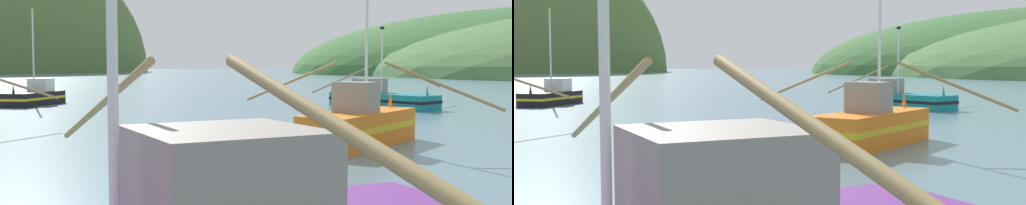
# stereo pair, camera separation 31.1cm
# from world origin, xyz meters

# --- Properties ---
(fishing_boat_black) EXTENTS (2.85, 6.32, 7.56)m
(fishing_boat_black) POSITION_xyz_m (-19.96, 47.01, 0.69)
(fishing_boat_black) COLOR black
(fishing_boat_black) RESTS_ON ground
(fishing_boat_teal) EXTENTS (10.60, 9.70, 5.99)m
(fishing_boat_teal) POSITION_xyz_m (6.79, 46.23, 0.69)
(fishing_boat_teal) COLOR #147F84
(fishing_boat_teal) RESTS_ON ground
(fishing_boat_orange) EXTENTS (9.70, 6.95, 8.03)m
(fishing_boat_orange) POSITION_xyz_m (3.16, 25.30, 0.84)
(fishing_boat_orange) COLOR orange
(fishing_boat_orange) RESTS_ON ground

